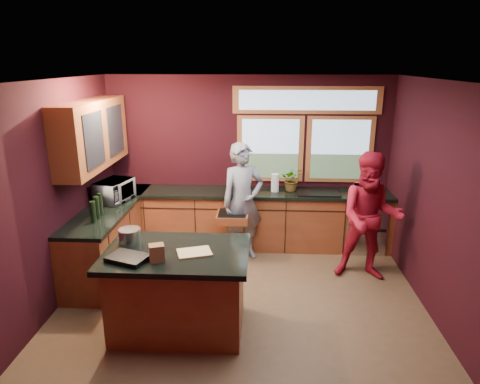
# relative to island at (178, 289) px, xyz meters

# --- Properties ---
(floor) EXTENTS (4.50, 4.50, 0.00)m
(floor) POSITION_rel_island_xyz_m (0.67, 0.61, -0.48)
(floor) COLOR brown
(floor) RESTS_ON ground
(room_shell) EXTENTS (4.52, 4.02, 2.71)m
(room_shell) POSITION_rel_island_xyz_m (0.08, 0.93, 1.32)
(room_shell) COLOR black
(room_shell) RESTS_ON ground
(back_counter) EXTENTS (4.50, 0.64, 0.93)m
(back_counter) POSITION_rel_island_xyz_m (0.87, 2.30, -0.01)
(back_counter) COLOR maroon
(back_counter) RESTS_ON floor
(left_counter) EXTENTS (0.64, 2.30, 0.93)m
(left_counter) POSITION_rel_island_xyz_m (-1.28, 1.46, -0.01)
(left_counter) COLOR maroon
(left_counter) RESTS_ON floor
(island) EXTENTS (1.55, 1.05, 0.95)m
(island) POSITION_rel_island_xyz_m (0.00, 0.00, 0.00)
(island) COLOR maroon
(island) RESTS_ON floor
(person_grey) EXTENTS (0.77, 0.66, 1.78)m
(person_grey) POSITION_rel_island_xyz_m (0.62, 1.86, 0.41)
(person_grey) COLOR slate
(person_grey) RESTS_ON floor
(person_red) EXTENTS (0.95, 0.79, 1.78)m
(person_red) POSITION_rel_island_xyz_m (2.37, 1.31, 0.41)
(person_red) COLOR maroon
(person_red) RESTS_ON floor
(microwave) EXTENTS (0.50, 0.64, 0.31)m
(microwave) POSITION_rel_island_xyz_m (-1.25, 1.69, 0.61)
(microwave) COLOR #999999
(microwave) RESTS_ON left_counter
(potted_plant) EXTENTS (0.33, 0.29, 0.37)m
(potted_plant) POSITION_rel_island_xyz_m (1.37, 2.36, 0.64)
(potted_plant) COLOR #999999
(potted_plant) RESTS_ON back_counter
(paper_towel) EXTENTS (0.12, 0.12, 0.28)m
(paper_towel) POSITION_rel_island_xyz_m (1.11, 2.31, 0.59)
(paper_towel) COLOR white
(paper_towel) RESTS_ON back_counter
(cutting_board) EXTENTS (0.41, 0.35, 0.02)m
(cutting_board) POSITION_rel_island_xyz_m (0.20, -0.05, 0.48)
(cutting_board) COLOR tan
(cutting_board) RESTS_ON island
(stock_pot) EXTENTS (0.24, 0.24, 0.18)m
(stock_pot) POSITION_rel_island_xyz_m (-0.55, 0.15, 0.56)
(stock_pot) COLOR #BABABF
(stock_pot) RESTS_ON island
(paper_bag) EXTENTS (0.18, 0.16, 0.18)m
(paper_bag) POSITION_rel_island_xyz_m (-0.15, -0.25, 0.56)
(paper_bag) COLOR brown
(paper_bag) RESTS_ON island
(black_tray) EXTENTS (0.47, 0.40, 0.05)m
(black_tray) POSITION_rel_island_xyz_m (-0.45, -0.25, 0.49)
(black_tray) COLOR black
(black_tray) RESTS_ON island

